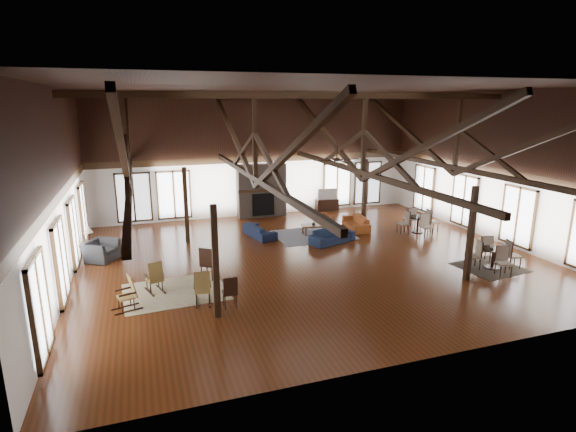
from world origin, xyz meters
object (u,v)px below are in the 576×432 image
object	(u,v)px
sofa_navy_left	(260,231)
cafe_table_near	(493,255)
coffee_table	(315,226)
sofa_orange	(356,223)
cafe_table_far	(418,222)
tv_console	(327,205)
armchair	(101,251)
sofa_navy_front	(332,236)

from	to	relation	value
sofa_navy_left	cafe_table_near	world-z (taller)	cafe_table_near
sofa_navy_left	coffee_table	size ratio (longest dim) A/B	1.54
sofa_orange	coffee_table	world-z (taller)	sofa_orange
cafe_table_far	tv_console	distance (m)	5.51
tv_console	armchair	bearing A→B (deg)	-157.16
sofa_navy_front	sofa_orange	bearing A→B (deg)	20.87
sofa_orange	armchair	distance (m)	10.63
sofa_navy_left	armchair	world-z (taller)	armchair
sofa_navy_front	cafe_table_near	bearing A→B (deg)	-66.63
coffee_table	cafe_table_near	bearing A→B (deg)	-39.51
armchair	cafe_table_near	bearing A→B (deg)	-80.31
armchair	cafe_table_near	xyz separation A→B (m)	(12.76, -5.12, 0.13)
sofa_orange	armchair	xyz separation A→B (m)	(-10.59, -0.84, 0.08)
sofa_navy_left	coffee_table	bearing A→B (deg)	-112.77
coffee_table	armchair	world-z (taller)	armchair
cafe_table_far	sofa_navy_front	bearing A→B (deg)	-177.57
sofa_navy_left	coffee_table	distance (m)	2.37
tv_console	cafe_table_near	bearing A→B (deg)	-78.38
cafe_table_near	sofa_navy_front	bearing A→B (deg)	132.55
coffee_table	armchair	bearing A→B (deg)	-162.36
sofa_navy_left	cafe_table_far	world-z (taller)	cafe_table_far
coffee_table	cafe_table_near	size ratio (longest dim) A/B	0.63
cafe_table_far	sofa_navy_left	bearing A→B (deg)	166.99
sofa_navy_front	sofa_navy_left	distance (m)	3.10
cafe_table_near	tv_console	xyz separation A→B (m)	(-1.99, 9.66, -0.19)
coffee_table	sofa_orange	bearing A→B (deg)	20.34
sofa_navy_front	sofa_orange	size ratio (longest dim) A/B	1.00
sofa_navy_front	cafe_table_far	distance (m)	4.15
coffee_table	tv_console	xyz separation A→B (m)	(2.29, 3.95, -0.07)
sofa_orange	cafe_table_near	world-z (taller)	cafe_table_near
cafe_table_far	tv_console	world-z (taller)	cafe_table_far
sofa_navy_front	coffee_table	xyz separation A→B (m)	(-0.24, 1.32, 0.09)
coffee_table	cafe_table_near	world-z (taller)	cafe_table_near
armchair	tv_console	bearing A→B (deg)	-35.60
sofa_navy_left	cafe_table_near	distance (m)	9.01
sofa_navy_front	tv_console	bearing A→B (deg)	49.61
sofa_navy_left	armchair	size ratio (longest dim) A/B	1.67
sofa_navy_left	cafe_table_near	bearing A→B (deg)	-145.61
coffee_table	sofa_navy_front	bearing A→B (deg)	-65.85
sofa_navy_front	coffee_table	size ratio (longest dim) A/B	1.60
sofa_navy_front	cafe_table_near	distance (m)	5.97
coffee_table	armchair	xyz separation A→B (m)	(-8.49, -0.59, -0.01)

